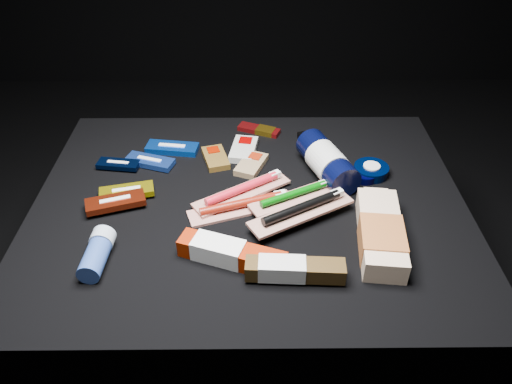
{
  "coord_description": "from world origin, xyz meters",
  "views": [
    {
      "loc": [
        0.01,
        -0.89,
        1.11
      ],
      "look_at": [
        0.01,
        0.01,
        0.42
      ],
      "focal_mm": 35.0,
      "sensor_mm": 36.0,
      "label": 1
    }
  ],
  "objects_px": {
    "toothpaste_carton_red": "(227,253)",
    "deodorant_stick": "(97,253)",
    "lotion_bottle": "(327,162)",
    "bodywash_bottle": "(381,234)"
  },
  "relations": [
    {
      "from": "toothpaste_carton_red",
      "to": "deodorant_stick",
      "type": "bearing_deg",
      "value": -159.53
    },
    {
      "from": "bodywash_bottle",
      "to": "toothpaste_carton_red",
      "type": "xyz_separation_m",
      "value": [
        -0.31,
        -0.05,
        -0.0
      ]
    },
    {
      "from": "toothpaste_carton_red",
      "to": "lotion_bottle",
      "type": "bearing_deg",
      "value": 71.57
    },
    {
      "from": "lotion_bottle",
      "to": "toothpaste_carton_red",
      "type": "xyz_separation_m",
      "value": [
        -0.23,
        -0.29,
        -0.02
      ]
    },
    {
      "from": "lotion_bottle",
      "to": "deodorant_stick",
      "type": "xyz_separation_m",
      "value": [
        -0.48,
        -0.29,
        -0.02
      ]
    },
    {
      "from": "bodywash_bottle",
      "to": "toothpaste_carton_red",
      "type": "relative_size",
      "value": 1.16
    },
    {
      "from": "lotion_bottle",
      "to": "toothpaste_carton_red",
      "type": "distance_m",
      "value": 0.37
    },
    {
      "from": "lotion_bottle",
      "to": "toothpaste_carton_red",
      "type": "relative_size",
      "value": 1.13
    },
    {
      "from": "deodorant_stick",
      "to": "toothpaste_carton_red",
      "type": "xyz_separation_m",
      "value": [
        0.25,
        0.0,
        -0.0
      ]
    },
    {
      "from": "lotion_bottle",
      "to": "bodywash_bottle",
      "type": "relative_size",
      "value": 0.98
    }
  ]
}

